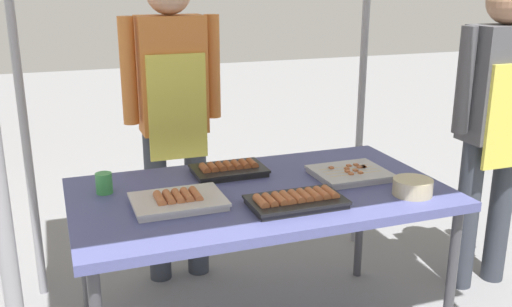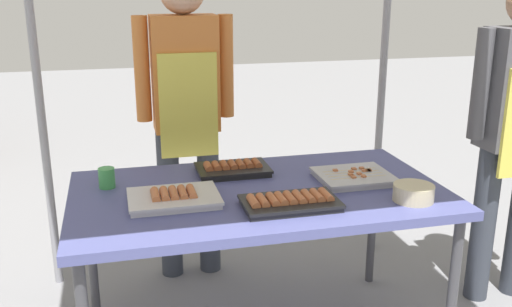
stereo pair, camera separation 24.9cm
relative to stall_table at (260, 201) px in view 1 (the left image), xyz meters
The scene contains 9 objects.
stall_table is the anchor object (origin of this frame).
tray_grilled_sausages 0.38m from the stall_table, behind, with size 0.37×0.27×0.05m.
tray_meat_skewers 0.45m from the stall_table, ahead, with size 0.33×0.28×0.04m.
tray_pork_links 0.25m from the stall_table, 72.10° to the right, with size 0.38×0.23×0.05m.
tray_spring_rolls 0.27m from the stall_table, 104.17° to the left, with size 0.34×0.23×0.06m.
condiment_bowl 0.65m from the stall_table, 25.24° to the right, with size 0.17×0.17×0.07m, color #BFB28C.
drink_cup_near_edge 0.67m from the stall_table, 163.35° to the left, with size 0.07×0.07×0.09m, color #3F994C.
vendor_woman 0.83m from the stall_table, 105.90° to the left, with size 0.52×0.23×1.68m.
customer_nearby 1.36m from the stall_table, ahead, with size 0.52×0.23×1.63m.
Camera 1 is at (-0.82, -2.19, 1.62)m, focal length 40.41 mm.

